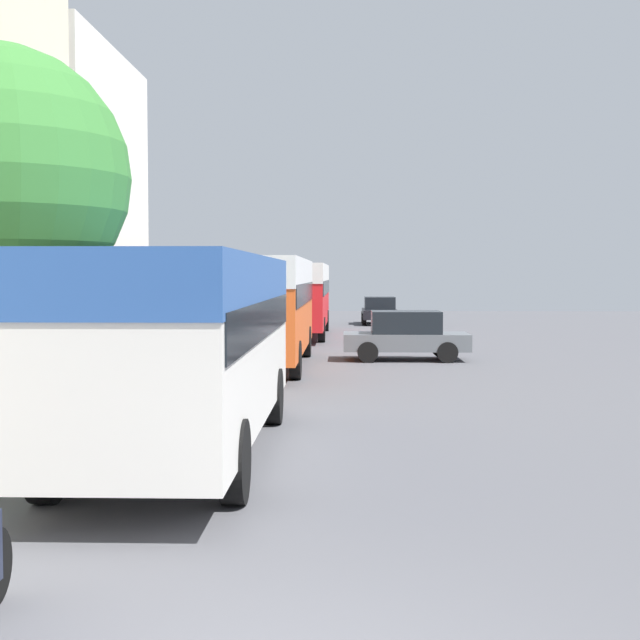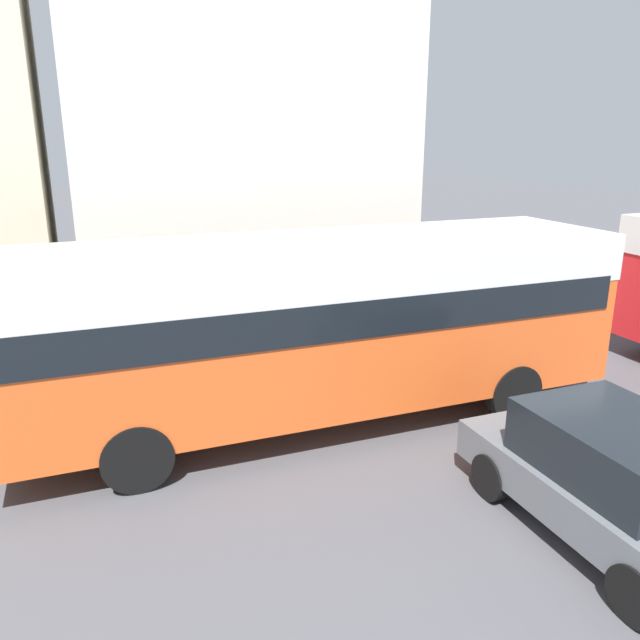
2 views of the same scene
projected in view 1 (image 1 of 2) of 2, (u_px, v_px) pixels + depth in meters
The scene contains 6 objects.
building_far_terrace at pixel (29, 209), 26.20m from camera, with size 5.31×7.98×9.23m.
bus_lead at pixel (183, 326), 13.11m from camera, with size 2.50×9.06×2.95m.
bus_following at pixel (261, 297), 25.79m from camera, with size 2.67×10.21×3.13m.
bus_third_in_line at pixel (298, 290), 38.74m from camera, with size 2.57×11.40×3.12m.
car_crossing at pixel (406, 335), 27.86m from camera, with size 3.90×1.91×1.54m.
car_far_curb at pixel (379, 310), 48.10m from camera, with size 1.91×4.20×1.48m.
Camera 1 is at (0.50, -5.57, 2.68)m, focal length 50.00 mm.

